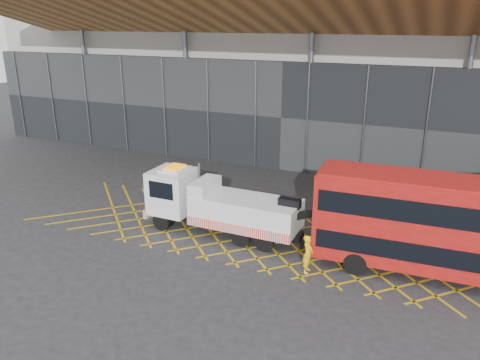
% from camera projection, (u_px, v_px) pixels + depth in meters
% --- Properties ---
extents(ground_plane, '(120.00, 120.00, 0.00)m').
position_uv_depth(ground_plane, '(181.00, 221.00, 26.65)').
color(ground_plane, '#252528').
extents(road_markings, '(27.96, 7.16, 0.01)m').
position_uv_depth(road_markings, '(274.00, 238.00, 24.52)').
color(road_markings, '#C79512').
rests_on(road_markings, ground_plane).
extents(construction_building, '(55.00, 23.97, 18.00)m').
position_uv_depth(construction_building, '(310.00, 43.00, 38.89)').
color(construction_building, '#969691').
rests_on(construction_building, ground_plane).
extents(recovery_truck, '(9.89, 2.47, 3.45)m').
position_uv_depth(recovery_truck, '(217.00, 205.00, 24.73)').
color(recovery_truck, black).
rests_on(recovery_truck, ground_plane).
extents(bus_towed, '(11.31, 3.12, 4.56)m').
position_uv_depth(bus_towed, '(446.00, 225.00, 20.09)').
color(bus_towed, '#9E0F0C').
rests_on(bus_towed, ground_plane).
extents(worker, '(0.44, 0.66, 1.79)m').
position_uv_depth(worker, '(308.00, 254.00, 21.01)').
color(worker, yellow).
rests_on(worker, ground_plane).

